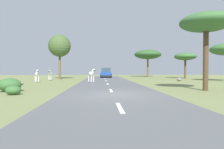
# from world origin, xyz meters

# --- Properties ---
(ground_plane) EXTENTS (90.00, 90.00, 0.00)m
(ground_plane) POSITION_xyz_m (0.00, 0.00, 0.00)
(ground_plane) COLOR olive
(road) EXTENTS (6.00, 64.00, 0.05)m
(road) POSITION_xyz_m (-0.15, 0.00, 0.03)
(road) COLOR #56595B
(road) RESTS_ON ground_plane
(lane_markings) EXTENTS (0.16, 56.00, 0.01)m
(lane_markings) POSITION_xyz_m (-0.15, -1.00, 0.05)
(lane_markings) COLOR silver
(lane_markings) RESTS_ON road
(zebra_0) EXTENTS (0.95, 1.50, 1.52)m
(zebra_0) POSITION_xyz_m (-1.81, 10.42, 0.96)
(zebra_0) COLOR silver
(zebra_0) RESTS_ON road
(zebra_1) EXTENTS (0.89, 1.48, 1.48)m
(zebra_1) POSITION_xyz_m (-8.06, 11.92, 0.89)
(zebra_1) COLOR silver
(zebra_1) RESTS_ON ground_plane
(zebra_2) EXTENTS (0.50, 1.53, 1.44)m
(zebra_2) POSITION_xyz_m (-7.56, 15.88, 0.86)
(zebra_2) COLOR silver
(zebra_2) RESTS_ON ground_plane
(car_0) EXTENTS (2.16, 4.41, 1.74)m
(car_0) POSITION_xyz_m (0.20, 25.04, 0.85)
(car_0) COLOR #1E479E
(car_0) RESTS_ON road
(tree_0) EXTENTS (5.40, 5.40, 5.49)m
(tree_0) POSITION_xyz_m (8.78, 28.69, 4.53)
(tree_0) COLOR brown
(tree_0) RESTS_ON ground_plane
(tree_1) EXTENTS (3.53, 3.53, 4.23)m
(tree_1) POSITION_xyz_m (13.06, 20.67, 3.57)
(tree_1) COLOR brown
(tree_1) RESTS_ON ground_plane
(tree_2) EXTENTS (3.39, 3.39, 6.81)m
(tree_2) POSITION_xyz_m (-7.08, 19.78, 5.08)
(tree_2) COLOR brown
(tree_2) RESTS_ON ground_plane
(tree_5) EXTENTS (3.48, 3.48, 5.22)m
(tree_5) POSITION_xyz_m (6.26, 1.92, 4.52)
(tree_5) COLOR #4C3823
(tree_5) RESTS_ON ground_plane
(bush_0) EXTENTS (0.86, 0.77, 0.52)m
(bush_0) POSITION_xyz_m (-5.78, 0.41, 0.26)
(bush_0) COLOR #386633
(bush_0) RESTS_ON ground_plane
(bush_1) EXTENTS (1.46, 1.31, 0.87)m
(bush_1) POSITION_xyz_m (-6.73, 2.13, 0.44)
(bush_1) COLOR #386633
(bush_1) RESTS_ON ground_plane
(rock_0) EXTENTS (0.44, 0.31, 0.26)m
(rock_0) POSITION_xyz_m (-8.80, 8.72, 0.13)
(rock_0) COLOR gray
(rock_0) RESTS_ON ground_plane
(rock_2) EXTENTS (0.57, 0.48, 0.33)m
(rock_2) POSITION_xyz_m (-8.28, 7.78, 0.16)
(rock_2) COLOR gray
(rock_2) RESTS_ON ground_plane
(rock_4) EXTENTS (0.60, 0.62, 0.43)m
(rock_4) POSITION_xyz_m (9.09, 13.34, 0.21)
(rock_4) COLOR gray
(rock_4) RESTS_ON ground_plane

